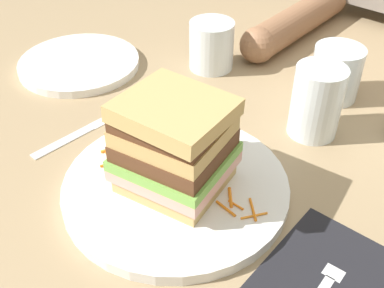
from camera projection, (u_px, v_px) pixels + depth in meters
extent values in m
plane|color=#9E8460|center=(179.00, 181.00, 0.59)|extent=(3.00, 3.00, 0.00)
cylinder|color=white|center=(176.00, 186.00, 0.57)|extent=(0.27, 0.27, 0.01)
cube|color=tan|center=(175.00, 176.00, 0.56)|extent=(0.13, 0.12, 0.02)
cube|color=#E0A393|center=(175.00, 165.00, 0.55)|extent=(0.14, 0.13, 0.02)
cube|color=#7AB74C|center=(175.00, 156.00, 0.54)|extent=(0.14, 0.13, 0.01)
cube|color=#56331E|center=(175.00, 145.00, 0.53)|extent=(0.13, 0.12, 0.02)
cube|color=tan|center=(174.00, 131.00, 0.52)|extent=(0.13, 0.12, 0.02)
cube|color=#56331E|center=(174.00, 119.00, 0.51)|extent=(0.12, 0.12, 0.01)
cube|color=tan|center=(175.00, 110.00, 0.49)|extent=(0.12, 0.12, 0.03)
cylinder|color=orange|center=(121.00, 166.00, 0.59)|extent=(0.02, 0.01, 0.00)
cylinder|color=orange|center=(109.00, 150.00, 0.61)|extent=(0.01, 0.02, 0.00)
cylinder|color=orange|center=(109.00, 164.00, 0.59)|extent=(0.01, 0.02, 0.00)
cylinder|color=orange|center=(116.00, 149.00, 0.61)|extent=(0.01, 0.03, 0.00)
cylinder|color=orange|center=(130.00, 163.00, 0.59)|extent=(0.01, 0.03, 0.00)
cylinder|color=orange|center=(226.00, 209.00, 0.53)|extent=(0.03, 0.01, 0.00)
cylinder|color=orange|center=(234.00, 207.00, 0.53)|extent=(0.02, 0.00, 0.00)
cylinder|color=orange|center=(253.00, 209.00, 0.53)|extent=(0.03, 0.03, 0.00)
cylinder|color=orange|center=(230.00, 197.00, 0.54)|extent=(0.02, 0.03, 0.00)
cylinder|color=orange|center=(255.00, 215.00, 0.52)|extent=(0.02, 0.03, 0.00)
cube|color=black|center=(331.00, 277.00, 0.48)|extent=(0.13, 0.15, 0.00)
cube|color=silver|center=(335.00, 270.00, 0.48)|extent=(0.02, 0.02, 0.00)
cylinder|color=silver|center=(354.00, 257.00, 0.49)|extent=(0.00, 0.04, 0.00)
cylinder|color=silver|center=(349.00, 254.00, 0.50)|extent=(0.00, 0.04, 0.00)
cylinder|color=silver|center=(344.00, 251.00, 0.50)|extent=(0.00, 0.04, 0.00)
cylinder|color=silver|center=(339.00, 249.00, 0.50)|extent=(0.00, 0.04, 0.00)
cube|color=silver|center=(63.00, 141.00, 0.65)|extent=(0.02, 0.10, 0.00)
cube|color=silver|center=(120.00, 112.00, 0.71)|extent=(0.02, 0.11, 0.00)
cylinder|color=white|center=(317.00, 102.00, 0.64)|extent=(0.07, 0.07, 0.10)
cylinder|color=#E55638|center=(315.00, 111.00, 0.65)|extent=(0.06, 0.06, 0.07)
cylinder|color=silver|center=(211.00, 45.00, 0.79)|extent=(0.07, 0.07, 0.08)
cylinder|color=silver|center=(336.00, 73.00, 0.72)|extent=(0.08, 0.08, 0.08)
cylinder|color=white|center=(79.00, 63.00, 0.81)|extent=(0.20, 0.20, 0.01)
cylinder|color=#936647|center=(298.00, 20.00, 0.89)|extent=(0.06, 0.27, 0.06)
sphere|color=#936647|center=(258.00, 45.00, 0.81)|extent=(0.06, 0.06, 0.06)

